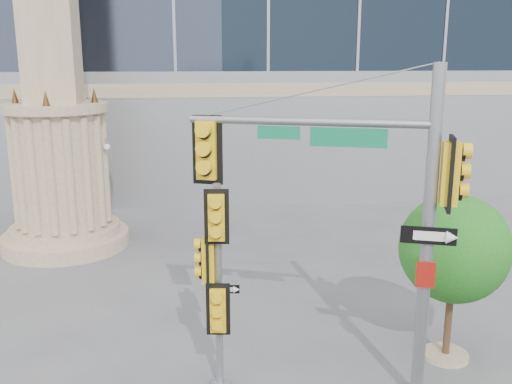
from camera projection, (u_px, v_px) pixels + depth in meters
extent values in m
plane|color=#545456|center=(267.00, 367.00, 12.50)|extent=(120.00, 120.00, 0.00)
cylinder|color=#9F856B|center=(66.00, 239.00, 20.42)|extent=(4.40, 4.40, 0.50)
cylinder|color=#9F856B|center=(65.00, 229.00, 20.32)|extent=(3.80, 3.80, 0.30)
cylinder|color=#9F856B|center=(61.00, 169.00, 19.83)|extent=(3.00, 3.00, 4.00)
cylinder|color=#9F856B|center=(56.00, 107.00, 19.33)|extent=(3.50, 3.50, 0.30)
cone|color=#472D14|center=(94.00, 95.00, 19.39)|extent=(0.24, 0.24, 0.50)
cone|color=#472D14|center=(15.00, 96.00, 19.08)|extent=(0.24, 0.24, 0.50)
cylinder|color=slate|center=(427.00, 242.00, 10.62)|extent=(0.24, 0.24, 6.54)
cylinder|color=slate|center=(308.00, 122.00, 10.60)|extent=(4.36, 1.68, 0.15)
cube|color=#0D724A|center=(348.00, 138.00, 10.48)|extent=(1.35, 0.52, 0.35)
cube|color=yellow|center=(208.00, 150.00, 11.16)|extent=(0.67, 0.49, 1.36)
cube|color=yellow|center=(450.00, 174.00, 10.25)|extent=(0.49, 0.67, 1.36)
cube|color=black|center=(428.00, 236.00, 10.44)|extent=(0.96, 0.37, 0.33)
cube|color=maroon|center=(426.00, 275.00, 10.62)|extent=(0.34, 0.15, 0.50)
cylinder|color=slate|center=(220.00, 383.00, 11.77)|extent=(0.41, 0.41, 0.10)
cylinder|color=slate|center=(219.00, 289.00, 11.28)|extent=(0.15, 0.15, 4.29)
cube|color=yellow|center=(217.00, 217.00, 10.74)|extent=(0.50, 0.30, 1.07)
cube|color=yellow|center=(208.00, 260.00, 11.14)|extent=(0.30, 0.50, 1.07)
cube|color=yellow|center=(218.00, 309.00, 11.18)|extent=(0.50, 0.30, 1.07)
cube|color=black|center=(226.00, 289.00, 11.17)|extent=(0.53, 0.09, 0.17)
cylinder|color=#9F856B|center=(445.00, 355.00, 12.89)|extent=(1.02, 1.02, 0.11)
cylinder|color=#382314|center=(449.00, 316.00, 12.66)|extent=(0.16, 0.16, 2.03)
sphere|color=#1E5714|center=(454.00, 248.00, 12.30)|extent=(2.37, 2.37, 2.37)
sphere|color=#1E5714|center=(469.00, 258.00, 12.71)|extent=(1.47, 1.47, 1.47)
sphere|color=#1E5714|center=(442.00, 266.00, 12.04)|extent=(1.24, 1.24, 1.24)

